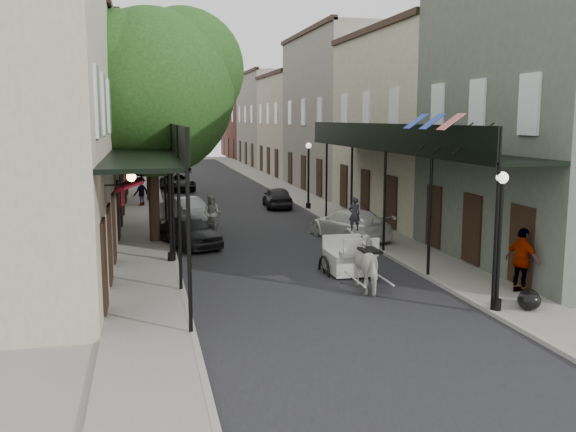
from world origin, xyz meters
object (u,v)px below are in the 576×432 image
pedestrian_walking (212,214)px  car_right_near (350,225)px  lamppost_left (170,208)px  car_left_near (189,231)px  tree_near (160,86)px  pedestrian_sidewalk_right (522,261)px  lamppost_right_near (499,239)px  car_left_mid (188,211)px  horse (371,264)px  lamppost_right_far (308,174)px  car_right_far (277,197)px  carriage (345,241)px  car_left_far (178,182)px  pedestrian_sidewalk_left (141,191)px  tree_far (154,108)px

pedestrian_walking → car_right_near: pedestrian_walking is taller
lamppost_left → car_left_near: 3.42m
lamppost_left → pedestrian_walking: size_ratio=2.10×
tree_near → pedestrian_sidewalk_right: 15.62m
lamppost_right_near → car_left_mid: lamppost_right_near is taller
tree_near → horse: size_ratio=5.06×
tree_near → pedestrian_walking: size_ratio=5.44×
pedestrian_sidewalk_right → car_right_near: 9.85m
lamppost_right_far → pedestrian_sidewalk_right: size_ratio=1.93×
pedestrian_walking → car_right_far: bearing=78.7°
tree_near → pedestrian_sidewalk_right: (9.93, -10.78, -5.41)m
tree_near → carriage: tree_near is taller
car_left_near → car_right_near: 6.85m
horse → car_left_far: (-4.26, 28.69, -0.20)m
car_right_far → pedestrian_sidewalk_left: bearing=-9.8°
tree_far → car_left_mid: tree_far is taller
tree_near → pedestrian_sidewalk_left: (-0.98, 11.17, -5.53)m
lamppost_left → pedestrian_sidewalk_left: 15.42m
pedestrian_sidewalk_left → car_left_near: size_ratio=0.44×
carriage → pedestrian_sidewalk_left: 19.07m
tree_near → pedestrian_walking: (2.20, 1.69, -5.60)m
car_right_near → pedestrian_sidewalk_left: bearing=-67.9°
lamppost_left → car_left_mid: lamppost_left is taller
car_left_mid → car_right_far: car_left_mid is taller
lamppost_right_far → car_left_mid: lamppost_right_far is taller
tree_far → car_right_near: tree_far is taller
lamppost_right_near → pedestrian_sidewalk_left: (-9.28, 23.35, -1.09)m
pedestrian_sidewalk_left → pedestrian_sidewalk_right: pedestrian_sidewalk_right is taller
pedestrian_walking → car_left_far: size_ratio=0.41×
lamppost_right_far → pedestrian_sidewalk_right: (1.63, -18.61, -0.97)m
car_left_far → horse: bearing=-89.7°
tree_far → lamppost_right_near: tree_far is taller
tree_far → car_right_near: size_ratio=1.88×
car_right_near → car_right_far: bearing=-97.9°
lamppost_right_near → car_left_near: size_ratio=0.97×
pedestrian_sidewalk_left → car_left_far: bearing=-149.9°
carriage → car_left_mid: 12.11m
lamppost_right_near → pedestrian_sidewalk_right: lamppost_right_near is taller
car_left_mid → lamppost_right_far: bearing=2.7°
pedestrian_walking → car_left_mid: size_ratio=0.45×
pedestrian_walking → car_left_near: 3.14m
lamppost_right_far → horse: bearing=-98.2°
carriage → pedestrian_walking: carriage is taller
lamppost_right_near → pedestrian_sidewalk_right: size_ratio=1.93×
horse → car_right_near: (1.94, 7.97, -0.14)m
tree_near → lamppost_right_far: tree_near is taller
lamppost_right_far → pedestrian_sidewalk_right: 18.70m
car_right_near → lamppost_right_far: bearing=-106.5°
car_left_mid → car_right_far: size_ratio=1.07×
lamppost_right_far → car_left_far: bearing=119.8°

